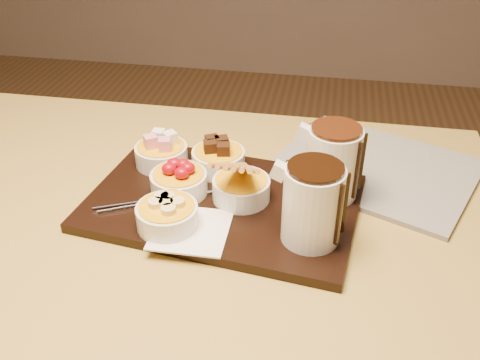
% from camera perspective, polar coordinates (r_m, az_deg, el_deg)
% --- Properties ---
extents(dining_table, '(1.20, 0.80, 0.75)m').
position_cam_1_polar(dining_table, '(1.01, -7.84, -7.47)').
color(dining_table, '#AC8E3F').
rests_on(dining_table, ground).
extents(serving_board, '(0.49, 0.36, 0.02)m').
position_cam_1_polar(serving_board, '(0.94, -1.80, -2.43)').
color(serving_board, black).
rests_on(serving_board, dining_table).
extents(napkin, '(0.12, 0.12, 0.00)m').
position_cam_1_polar(napkin, '(0.86, -5.25, -5.31)').
color(napkin, white).
rests_on(napkin, serving_board).
extents(bowl_marshmallows, '(0.10, 0.10, 0.04)m').
position_cam_1_polar(bowl_marshmallows, '(1.03, -8.37, 2.65)').
color(bowl_marshmallows, white).
rests_on(bowl_marshmallows, serving_board).
extents(bowl_cake, '(0.10, 0.10, 0.04)m').
position_cam_1_polar(bowl_cake, '(1.01, -2.32, 2.13)').
color(bowl_cake, white).
rests_on(bowl_cake, serving_board).
extents(bowl_strawberries, '(0.10, 0.10, 0.04)m').
position_cam_1_polar(bowl_strawberries, '(0.94, -6.53, -0.35)').
color(bowl_strawberries, white).
rests_on(bowl_strawberries, serving_board).
extents(bowl_biscotti, '(0.10, 0.10, 0.04)m').
position_cam_1_polar(bowl_biscotti, '(0.92, 0.13, -1.00)').
color(bowl_biscotti, white).
rests_on(bowl_biscotti, serving_board).
extents(bowl_bananas, '(0.10, 0.10, 0.04)m').
position_cam_1_polar(bowl_bananas, '(0.87, -7.76, -3.88)').
color(bowl_bananas, white).
rests_on(bowl_bananas, serving_board).
extents(pitcher_dark_chocolate, '(0.10, 0.10, 0.13)m').
position_cam_1_polar(pitcher_dark_chocolate, '(0.82, 7.73, -2.67)').
color(pitcher_dark_chocolate, silver).
rests_on(pitcher_dark_chocolate, serving_board).
extents(pitcher_milk_chocolate, '(0.10, 0.10, 0.13)m').
position_cam_1_polar(pitcher_milk_chocolate, '(0.92, 9.88, 1.76)').
color(pitcher_milk_chocolate, silver).
rests_on(pitcher_milk_chocolate, serving_board).
extents(fondue_skewers, '(0.14, 0.25, 0.01)m').
position_cam_1_polar(fondue_skewers, '(0.94, -7.62, -1.84)').
color(fondue_skewers, silver).
rests_on(fondue_skewers, serving_board).
extents(newspaper, '(0.44, 0.41, 0.01)m').
position_cam_1_polar(newspaper, '(1.07, 14.22, 1.23)').
color(newspaper, beige).
rests_on(newspaper, dining_table).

